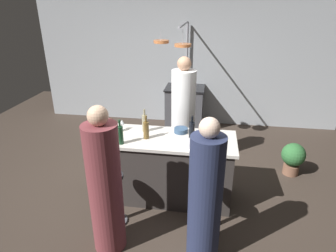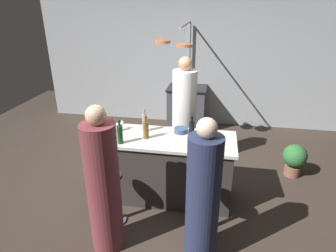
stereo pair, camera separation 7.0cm
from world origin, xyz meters
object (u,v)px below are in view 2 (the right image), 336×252
Objects in this scene: wine_bottle_green at (120,134)px; wine_glass_by_chef at (122,122)px; wine_bottle_amber at (146,130)px; mixing_bowl_blue at (181,130)px; bar_stool_right at (204,206)px; mixing_bowl_steel at (193,144)px; mixing_bowl_wooden at (206,137)px; wine_bottle_dark at (192,130)px; guest_right at (203,199)px; chef at (184,117)px; potted_plant at (295,158)px; wine_glass_near_right_guest at (213,143)px; pepper_mill at (111,125)px; wine_bottle_white at (145,123)px; guest_left at (103,187)px; bar_stool_left at (113,196)px; stove_range at (187,108)px.

wine_bottle_green reaches higher than wine_glass_by_chef.
mixing_bowl_blue is at bearing 30.72° from wine_bottle_amber.
mixing_bowl_steel reaches higher than bar_stool_right.
wine_bottle_dark is at bearing 175.72° from mixing_bowl_wooden.
wine_bottle_green is 0.34m from wine_bottle_amber.
guest_right is 0.84m from mixing_bowl_steel.
mixing_bowl_steel is at bearing -126.26° from mixing_bowl_wooden.
wine_glass_by_chef is (-0.76, -0.77, 0.18)m from chef.
potted_plant is at bearing 28.10° from wine_bottle_dark.
wine_glass_near_right_guest is 0.26m from mixing_bowl_steel.
mixing_bowl_blue is at bearing 115.07° from bar_stool_right.
wine_glass_near_right_guest is at bearing -45.74° from wine_bottle_dark.
pepper_mill is at bearing 141.96° from guest_right.
wine_bottle_white is (-0.44, -0.77, 0.20)m from chef.
potted_plant is at bearing 54.31° from guest_right.
guest_left is (-0.60, -1.92, -0.06)m from chef.
wine_bottle_dark is at bearing -7.26° from wine_glass_by_chef.
bar_stool_right is at bearing -18.78° from wine_bottle_green.
bar_stool_left is at bearing 161.77° from guest_right.
guest_left reaches higher than wine_glass_by_chef.
wine_glass_by_chef is (-0.32, -0.00, -0.02)m from wine_bottle_white.
wine_glass_near_right_guest reaches higher than bar_stool_right.
wine_bottle_green is at bearing -175.22° from mixing_bowl_steel.
chef is 1.12× the size of guest_right.
potted_plant is 2.41m from wine_bottle_amber.
stove_range is at bearing 97.98° from mixing_bowl_steel.
mixing_bowl_steel is (-0.18, 0.44, 0.56)m from bar_stool_right.
mixing_bowl_steel is at bearing -26.16° from wine_bottle_white.
wine_glass_by_chef is at bearing 104.49° from wine_bottle_green.
wine_glass_near_right_guest is at bearing -13.01° from wine_bottle_amber.
wine_glass_by_chef is at bearing 136.11° from guest_right.
chef is 2.62× the size of bar_stool_left.
bar_stool_right is 4.66× the size of wine_glass_near_right_guest.
wine_bottle_white is at bearing -175.85° from mixing_bowl_blue.
stove_range is 2.81m from wine_bottle_green.
wine_bottle_amber is (0.28, 0.20, -0.00)m from wine_bottle_green.
pepper_mill is (-0.21, 0.65, 0.63)m from bar_stool_left.
bar_stool_left is 2.23× the size of wine_bottle_dark.
guest_right is (0.54, -3.43, 0.29)m from stove_range.
chef is at bearing 93.61° from mixing_bowl_blue.
wine_glass_near_right_guest is (0.92, -0.41, -0.02)m from wine_bottle_white.
wine_bottle_amber is at bearing -9.79° from pepper_mill.
pepper_mill is at bearing -133.80° from chef.
guest_right is at bearing -88.35° from mixing_bowl_wooden.
bar_stool_right is 2.15× the size of wine_bottle_white.
chef reaches higher than wine_glass_near_right_guest.
guest_left is 1.07m from pepper_mill.
chef is at bearing 102.51° from mixing_bowl_steel.
wine_bottle_amber is (-0.79, 0.92, 0.28)m from guest_right.
mixing_bowl_wooden is (1.15, -0.14, -0.07)m from wine_glass_by_chef.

